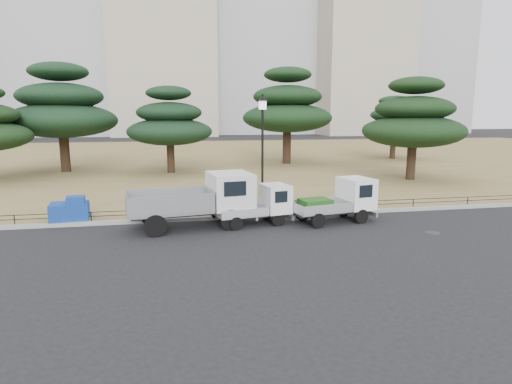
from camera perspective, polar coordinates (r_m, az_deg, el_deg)
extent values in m
plane|color=black|center=(16.94, 1.28, -5.52)|extent=(220.00, 220.00, 0.00)
cube|color=olive|center=(46.88, -6.63, 4.65)|extent=(120.00, 56.00, 0.15)
cube|color=gray|center=(19.38, -0.34, -3.24)|extent=(120.00, 0.25, 0.16)
cylinder|color=black|center=(17.31, -3.39, -3.71)|extent=(0.88, 0.29, 0.86)
cylinder|color=black|center=(19.08, -4.93, -2.41)|extent=(0.88, 0.29, 0.86)
cylinder|color=black|center=(16.77, -13.25, -4.43)|extent=(0.88, 0.29, 0.86)
cylinder|color=black|center=(18.60, -13.87, -3.01)|extent=(0.88, 0.29, 0.86)
cube|color=#2D2D30|center=(17.83, -8.71, -2.65)|extent=(4.91, 1.71, 0.15)
cube|color=gray|center=(17.60, -11.51, -1.26)|extent=(3.58, 2.35, 0.84)
cube|color=silver|center=(18.05, -3.47, 0.24)|extent=(1.95, 2.27, 1.48)
cylinder|color=black|center=(17.98, 2.93, -3.69)|extent=(0.57, 0.25, 0.55)
cylinder|color=black|center=(19.05, 1.39, -2.88)|extent=(0.57, 0.25, 0.55)
cylinder|color=black|center=(17.30, -2.65, -4.24)|extent=(0.57, 0.25, 0.55)
cylinder|color=black|center=(18.40, -3.90, -3.37)|extent=(0.57, 0.25, 0.55)
cube|color=#2D2D30|center=(18.14, -0.44, -3.13)|extent=(3.06, 1.25, 0.13)
cube|color=silver|center=(17.89, -2.06, -2.50)|extent=(2.26, 1.63, 0.37)
cube|color=silver|center=(18.40, 2.59, -0.84)|extent=(1.28, 1.54, 1.19)
cube|color=#19592A|center=(17.81, -2.68, -2.26)|extent=(1.27, 1.02, 0.41)
cylinder|color=black|center=(18.90, 13.85, -3.17)|extent=(0.65, 0.28, 0.63)
cylinder|color=black|center=(20.02, 11.54, -2.33)|extent=(0.65, 0.28, 0.63)
cylinder|color=black|center=(17.78, 8.31, -3.81)|extent=(0.65, 0.28, 0.63)
cylinder|color=black|center=(18.97, 6.20, -2.87)|extent=(0.65, 0.28, 0.63)
cube|color=#2D2D30|center=(18.87, 10.11, -2.58)|extent=(3.48, 1.40, 0.15)
cube|color=#A2A5A9|center=(18.50, 8.52, -1.90)|extent=(2.57, 1.84, 0.42)
cube|color=white|center=(19.38, 13.19, -0.13)|extent=(1.45, 1.75, 1.33)
cube|color=#1F5217|center=(18.36, 7.90, -1.64)|extent=(1.44, 1.16, 0.46)
cylinder|color=black|center=(19.73, 0.84, -2.58)|extent=(0.40, 0.40, 0.15)
cylinder|color=black|center=(19.34, 0.86, 4.21)|extent=(0.11, 0.11, 4.54)
cylinder|color=white|center=(19.24, 0.88, 11.49)|extent=(0.36, 0.36, 0.36)
cone|color=black|center=(19.25, 0.88, 12.37)|extent=(0.47, 0.47, 0.23)
cylinder|color=black|center=(19.47, -0.42, -2.37)|extent=(38.00, 0.03, 0.03)
cylinder|color=black|center=(19.43, -0.42, -1.85)|extent=(38.00, 0.03, 0.03)
cylinder|color=black|center=(19.47, -0.42, -2.37)|extent=(0.04, 0.04, 0.40)
cube|color=#133B99|center=(20.07, -23.59, -2.37)|extent=(1.68, 1.31, 0.73)
cube|color=#133B99|center=(19.75, -22.92, -0.98)|extent=(0.79, 0.70, 0.31)
cylinder|color=#2D2D30|center=(18.36, 22.46, -5.05)|extent=(0.60, 0.60, 0.01)
cylinder|color=black|center=(37.14, -24.15, 5.02)|extent=(0.74, 0.74, 3.28)
ellipsoid|color=black|center=(37.03, -24.42, 8.68)|extent=(8.42, 8.42, 2.69)
ellipsoid|color=black|center=(37.05, -24.63, 11.53)|extent=(6.43, 6.43, 2.06)
ellipsoid|color=black|center=(37.17, -24.85, 14.36)|extent=(4.44, 4.44, 1.42)
cylinder|color=black|center=(33.98, -11.30, 4.72)|extent=(0.58, 0.58, 2.59)
ellipsoid|color=black|center=(33.86, -11.42, 7.88)|extent=(6.52, 6.52, 2.09)
ellipsoid|color=black|center=(33.83, -11.50, 10.35)|extent=(4.98, 4.98, 1.59)
ellipsoid|color=black|center=(33.87, -11.59, 12.81)|extent=(3.44, 3.44, 1.10)
cylinder|color=black|center=(39.79, 4.13, 6.27)|extent=(0.77, 0.77, 3.40)
ellipsoid|color=black|center=(39.69, 4.17, 9.82)|extent=(8.19, 8.19, 2.62)
ellipsoid|color=black|center=(39.72, 4.21, 12.58)|extent=(6.25, 6.25, 2.00)
ellipsoid|color=black|center=(39.85, 4.25, 15.33)|extent=(4.32, 4.32, 1.38)
cylinder|color=black|center=(31.61, 19.99, 4.03)|extent=(0.61, 0.61, 2.72)
ellipsoid|color=black|center=(31.47, 20.22, 7.60)|extent=(6.91, 6.91, 2.21)
ellipsoid|color=black|center=(31.46, 20.39, 10.38)|extent=(5.28, 5.28, 1.69)
ellipsoid|color=black|center=(31.51, 20.57, 13.16)|extent=(3.64, 3.64, 1.17)
cylinder|color=black|center=(46.21, 17.78, 5.78)|extent=(0.56, 0.56, 2.48)
ellipsoid|color=black|center=(46.12, 17.90, 8.01)|extent=(6.33, 6.33, 2.02)
ellipsoid|color=black|center=(46.10, 18.00, 9.74)|extent=(4.83, 4.83, 1.55)
ellipsoid|color=black|center=(46.12, 18.10, 11.46)|extent=(3.34, 3.34, 1.07)
cube|color=#AAA08C|center=(103.51, -12.45, 22.81)|extent=(22.00, 20.00, 55.00)
cube|color=#AAA08C|center=(108.88, 13.69, 20.25)|extent=(20.00, 18.00, 48.00)
cylinder|color=#D83F33|center=(128.55, 27.22, 20.58)|extent=(1.80, 1.80, 60.00)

